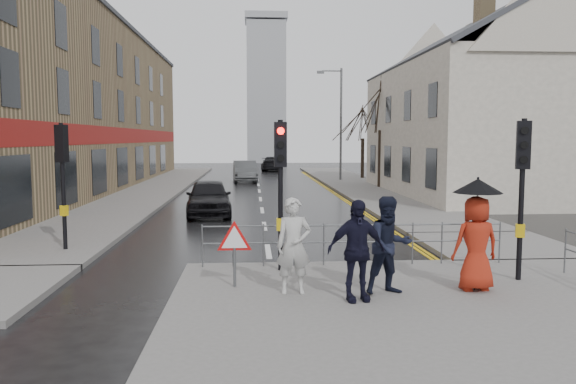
{
  "coord_description": "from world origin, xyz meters",
  "views": [
    {
      "loc": [
        -0.44,
        -12.35,
        3.12
      ],
      "look_at": [
        0.61,
        3.95,
        1.57
      ],
      "focal_mm": 35.0,
      "sensor_mm": 36.0,
      "label": 1
    }
  ],
  "objects": [
    {
      "name": "church_tower",
      "position": [
        1.5,
        62.0,
        9.0
      ],
      "size": [
        5.0,
        5.0,
        18.0
      ],
      "primitive_type": "cube",
      "color": "#999CA1",
      "rests_on": "ground"
    },
    {
      "name": "traffic_signal_near_left",
      "position": [
        0.2,
        0.2,
        2.46
      ],
      "size": [
        0.28,
        0.27,
        3.4
      ],
      "color": "black",
      "rests_on": "near_pavement"
    },
    {
      "name": "warning_sign",
      "position": [
        -0.8,
        -1.21,
        1.04
      ],
      "size": [
        0.8,
        0.07,
        1.35
      ],
      "color": "#595B5E",
      "rests_on": "near_pavement"
    },
    {
      "name": "tree_far",
      "position": [
        8.0,
        30.0,
        4.42
      ],
      "size": [
        2.4,
        2.4,
        5.64
      ],
      "color": "#2F231A",
      "rests_on": "right_pavement"
    },
    {
      "name": "right_pavement",
      "position": [
        6.5,
        25.0,
        0.07
      ],
      "size": [
        4.0,
        40.0,
        0.14
      ],
      "primitive_type": "cube",
      "color": "#605E5B",
      "rests_on": "ground"
    },
    {
      "name": "pedestrian_a",
      "position": [
        0.35,
        -1.73,
        1.07
      ],
      "size": [
        0.69,
        0.46,
        1.86
      ],
      "primitive_type": "imported",
      "rotation": [
        0.0,
        0.0,
        0.02
      ],
      "color": "#B2B2AE",
      "rests_on": "near_pavement"
    },
    {
      "name": "pedestrian_d",
      "position": [
        1.46,
        -2.31,
        1.08
      ],
      "size": [
        1.16,
        0.64,
        1.88
      ],
      "primitive_type": "imported",
      "rotation": [
        0.0,
        0.0,
        0.17
      ],
      "color": "black",
      "rests_on": "near_pavement"
    },
    {
      "name": "left_pavement",
      "position": [
        -6.5,
        23.0,
        0.07
      ],
      "size": [
        4.0,
        44.0,
        0.14
      ],
      "primitive_type": "cube",
      "color": "#605E5B",
      "rests_on": "ground"
    },
    {
      "name": "pedestrian_b",
      "position": [
        2.19,
        -1.9,
        1.08
      ],
      "size": [
        1.05,
        0.9,
        1.89
      ],
      "primitive_type": "imported",
      "rotation": [
        0.0,
        0.0,
        0.22
      ],
      "color": "black",
      "rests_on": "near_pavement"
    },
    {
      "name": "traffic_signal_near_right",
      "position": [
        5.2,
        -1.0,
        2.46
      ],
      "size": [
        0.34,
        0.33,
        3.4
      ],
      "color": "black",
      "rests_on": "near_pavement"
    },
    {
      "name": "pavement_bridge_right",
      "position": [
        6.5,
        3.0,
        0.07
      ],
      "size": [
        4.0,
        4.2,
        0.14
      ],
      "primitive_type": "cube",
      "color": "#605E5B",
      "rests_on": "ground"
    },
    {
      "name": "car_mid",
      "position": [
        -0.94,
        28.32,
        0.76
      ],
      "size": [
        1.92,
        4.71,
        1.52
      ],
      "primitive_type": "imported",
      "rotation": [
        0.0,
        0.0,
        0.07
      ],
      "color": "#434648",
      "rests_on": "ground"
    },
    {
      "name": "car_parked",
      "position": [
        -2.2,
        10.5,
        0.74
      ],
      "size": [
        2.08,
        4.47,
        1.48
      ],
      "primitive_type": "imported",
      "rotation": [
        0.0,
        0.0,
        0.08
      ],
      "color": "black",
      "rests_on": "ground"
    },
    {
      "name": "building_left_terrace",
      "position": [
        -12.0,
        22.0,
        5.0
      ],
      "size": [
        8.0,
        42.0,
        10.0
      ],
      "primitive_type": "cube",
      "color": "#927B54",
      "rests_on": "ground"
    },
    {
      "name": "ground",
      "position": [
        0.0,
        0.0,
        0.0
      ],
      "size": [
        120.0,
        120.0,
        0.0
      ],
      "primitive_type": "plane",
      "color": "black",
      "rests_on": "ground"
    },
    {
      "name": "street_lamp",
      "position": [
        5.82,
        28.0,
        4.71
      ],
      "size": [
        1.83,
        0.25,
        8.0
      ],
      "color": "#595B5E",
      "rests_on": "right_pavement"
    },
    {
      "name": "guard_railing_front",
      "position": [
        1.95,
        0.6,
        0.86
      ],
      "size": [
        7.14,
        0.04,
        1.0
      ],
      "color": "#595B5E",
      "rests_on": "near_pavement"
    },
    {
      "name": "traffic_signal_far_left",
      "position": [
        -5.5,
        3.0,
        2.46
      ],
      "size": [
        0.34,
        0.33,
        3.4
      ],
      "color": "black",
      "rests_on": "left_pavement"
    },
    {
      "name": "building_right_cream",
      "position": [
        12.0,
        18.0,
        4.78
      ],
      "size": [
        9.0,
        16.4,
        10.1
      ],
      "color": "beige",
      "rests_on": "ground"
    },
    {
      "name": "near_pavement",
      "position": [
        3.0,
        -3.5,
        0.07
      ],
      "size": [
        10.0,
        9.0,
        0.14
      ],
      "primitive_type": "cube",
      "color": "#605E5B",
      "rests_on": "ground"
    },
    {
      "name": "pedestrian_with_umbrella",
      "position": [
        3.94,
        -1.76,
        1.3
      ],
      "size": [
        0.96,
        0.96,
        2.21
      ],
      "color": "#A12412",
      "rests_on": "near_pavement"
    },
    {
      "name": "tree_near",
      "position": [
        7.5,
        22.0,
        5.14
      ],
      "size": [
        2.4,
        2.4,
        6.58
      ],
      "color": "#2F231A",
      "rests_on": "right_pavement"
    },
    {
      "name": "car_far",
      "position": [
        1.56,
        41.93,
        0.69
      ],
      "size": [
        2.44,
        4.96,
        1.39
      ],
      "primitive_type": "imported",
      "rotation": [
        0.0,
        0.0,
        3.04
      ],
      "color": "black",
      "rests_on": "ground"
    }
  ]
}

